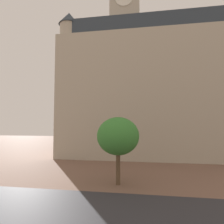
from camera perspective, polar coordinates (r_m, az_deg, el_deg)
The scene contains 4 objects.
ground_plane at distance 14.43m, azimuth 0.34°, elevation -24.27°, with size 120.00×120.00×0.00m, color brown.
street_asphalt_strip at distance 12.01m, azimuth -1.84°, elevation -28.71°, with size 120.00×6.85×0.00m, color #2D2D33.
landmark_building at distance 31.43m, azimuth 10.33°, elevation 7.17°, with size 27.75×10.86×32.67m.
tree_curb_far at distance 16.15m, azimuth 1.84°, elevation -7.35°, with size 3.58×3.58×5.67m.
Camera 1 is at (2.02, -3.35, 5.11)m, focal length 30.21 mm.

